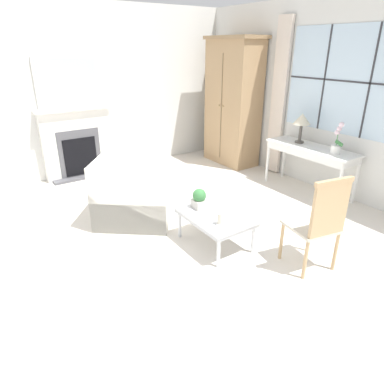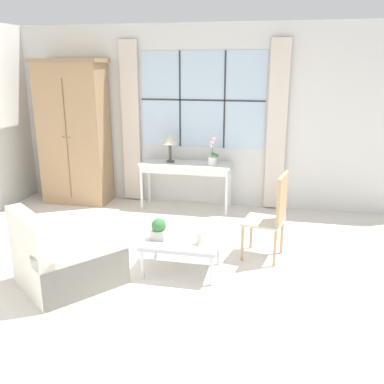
{
  "view_description": "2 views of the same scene",
  "coord_description": "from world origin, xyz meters",
  "px_view_note": "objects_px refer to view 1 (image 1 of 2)",
  "views": [
    {
      "loc": [
        2.92,
        -1.6,
        2.13
      ],
      "look_at": [
        -0.01,
        0.39,
        0.61
      ],
      "focal_mm": 32.0,
      "sensor_mm": 36.0,
      "label": 1
    },
    {
      "loc": [
        1.23,
        -3.63,
        2.2
      ],
      "look_at": [
        0.38,
        0.43,
        0.96
      ],
      "focal_mm": 40.0,
      "sensor_mm": 36.0,
      "label": 2
    }
  ],
  "objects_px": {
    "fireplace": "(77,138)",
    "armchair_upholstered": "(132,201)",
    "console_table": "(311,152)",
    "potted_orchid": "(337,142)",
    "potted_plant_small": "(199,198)",
    "pillar_candle": "(220,219)",
    "side_chair_wooden": "(320,220)",
    "armoire": "(233,103)",
    "coffee_table": "(215,218)",
    "table_lamp": "(302,120)"
  },
  "relations": [
    {
      "from": "fireplace",
      "to": "armchair_upholstered",
      "type": "distance_m",
      "value": 2.08
    },
    {
      "from": "console_table",
      "to": "potted_orchid",
      "type": "height_order",
      "value": "potted_orchid"
    },
    {
      "from": "potted_plant_small",
      "to": "pillar_candle",
      "type": "relative_size",
      "value": 1.64
    },
    {
      "from": "pillar_candle",
      "to": "potted_orchid",
      "type": "bearing_deg",
      "value": 95.9
    },
    {
      "from": "fireplace",
      "to": "side_chair_wooden",
      "type": "xyz_separation_m",
      "value": [
        4.09,
        1.09,
        -0.11
      ]
    },
    {
      "from": "armoire",
      "to": "fireplace",
      "type": "bearing_deg",
      "value": -108.06
    },
    {
      "from": "fireplace",
      "to": "coffee_table",
      "type": "distance_m",
      "value": 3.21
    },
    {
      "from": "table_lamp",
      "to": "potted_orchid",
      "type": "height_order",
      "value": "table_lamp"
    },
    {
      "from": "table_lamp",
      "to": "armchair_upholstered",
      "type": "bearing_deg",
      "value": -98.71
    },
    {
      "from": "armchair_upholstered",
      "to": "table_lamp",
      "type": "bearing_deg",
      "value": 81.29
    },
    {
      "from": "console_table",
      "to": "table_lamp",
      "type": "relative_size",
      "value": 3.12
    },
    {
      "from": "table_lamp",
      "to": "fireplace",
      "type": "bearing_deg",
      "value": -131.86
    },
    {
      "from": "armoire",
      "to": "pillar_candle",
      "type": "height_order",
      "value": "armoire"
    },
    {
      "from": "fireplace",
      "to": "pillar_candle",
      "type": "bearing_deg",
      "value": 7.57
    },
    {
      "from": "armoire",
      "to": "potted_plant_small",
      "type": "distance_m",
      "value": 3.06
    },
    {
      "from": "fireplace",
      "to": "potted_plant_small",
      "type": "xyz_separation_m",
      "value": [
        2.91,
        0.5,
        -0.17
      ]
    },
    {
      "from": "side_chair_wooden",
      "to": "coffee_table",
      "type": "height_order",
      "value": "side_chair_wooden"
    },
    {
      "from": "armoire",
      "to": "side_chair_wooden",
      "type": "xyz_separation_m",
      "value": [
        3.21,
        -1.6,
        -0.58
      ]
    },
    {
      "from": "armoire",
      "to": "pillar_candle",
      "type": "bearing_deg",
      "value": -42.19
    },
    {
      "from": "potted_plant_small",
      "to": "table_lamp",
      "type": "bearing_deg",
      "value": 101.51
    },
    {
      "from": "console_table",
      "to": "pillar_candle",
      "type": "distance_m",
      "value": 2.37
    },
    {
      "from": "table_lamp",
      "to": "armoire",
      "type": "bearing_deg",
      "value": -178.52
    },
    {
      "from": "armoire",
      "to": "table_lamp",
      "type": "bearing_deg",
      "value": 1.48
    },
    {
      "from": "fireplace",
      "to": "pillar_candle",
      "type": "distance_m",
      "value": 3.4
    },
    {
      "from": "fireplace",
      "to": "armchair_upholstered",
      "type": "bearing_deg",
      "value": 1.38
    },
    {
      "from": "table_lamp",
      "to": "pillar_candle",
      "type": "relative_size",
      "value": 3.18
    },
    {
      "from": "table_lamp",
      "to": "potted_orchid",
      "type": "relative_size",
      "value": 1.01
    },
    {
      "from": "fireplace",
      "to": "side_chair_wooden",
      "type": "bearing_deg",
      "value": 14.97
    },
    {
      "from": "potted_orchid",
      "to": "armchair_upholstered",
      "type": "height_order",
      "value": "potted_orchid"
    },
    {
      "from": "armchair_upholstered",
      "to": "potted_plant_small",
      "type": "height_order",
      "value": "armchair_upholstered"
    },
    {
      "from": "coffee_table",
      "to": "potted_plant_small",
      "type": "bearing_deg",
      "value": -166.84
    },
    {
      "from": "potted_orchid",
      "to": "potted_plant_small",
      "type": "bearing_deg",
      "value": -95.87
    },
    {
      "from": "armchair_upholstered",
      "to": "coffee_table",
      "type": "height_order",
      "value": "armchair_upholstered"
    },
    {
      "from": "table_lamp",
      "to": "side_chair_wooden",
      "type": "distance_m",
      "value": 2.38
    },
    {
      "from": "side_chair_wooden",
      "to": "potted_plant_small",
      "type": "height_order",
      "value": "side_chair_wooden"
    },
    {
      "from": "fireplace",
      "to": "armchair_upholstered",
      "type": "height_order",
      "value": "fireplace"
    },
    {
      "from": "armchair_upholstered",
      "to": "side_chair_wooden",
      "type": "bearing_deg",
      "value": 27.0
    },
    {
      "from": "table_lamp",
      "to": "armchair_upholstered",
      "type": "height_order",
      "value": "table_lamp"
    },
    {
      "from": "armchair_upholstered",
      "to": "coffee_table",
      "type": "xyz_separation_m",
      "value": [
        1.1,
        0.51,
        0.08
      ]
    },
    {
      "from": "coffee_table",
      "to": "fireplace",
      "type": "bearing_deg",
      "value": -169.98
    },
    {
      "from": "fireplace",
      "to": "side_chair_wooden",
      "type": "distance_m",
      "value": 4.24
    },
    {
      "from": "table_lamp",
      "to": "coffee_table",
      "type": "height_order",
      "value": "table_lamp"
    },
    {
      "from": "table_lamp",
      "to": "pillar_candle",
      "type": "xyz_separation_m",
      "value": [
        0.91,
        -2.29,
        -0.62
      ]
    },
    {
      "from": "coffee_table",
      "to": "armchair_upholstered",
      "type": "bearing_deg",
      "value": -155.33
    },
    {
      "from": "coffee_table",
      "to": "pillar_candle",
      "type": "relative_size",
      "value": 5.89
    },
    {
      "from": "pillar_candle",
      "to": "coffee_table",
      "type": "bearing_deg",
      "value": 153.53
    },
    {
      "from": "armoire",
      "to": "potted_orchid",
      "type": "bearing_deg",
      "value": -0.57
    },
    {
      "from": "coffee_table",
      "to": "pillar_candle",
      "type": "distance_m",
      "value": 0.27
    },
    {
      "from": "side_chair_wooden",
      "to": "armchair_upholstered",
      "type": "bearing_deg",
      "value": -153.0
    },
    {
      "from": "potted_orchid",
      "to": "side_chair_wooden",
      "type": "xyz_separation_m",
      "value": [
        0.96,
        -1.58,
        -0.32
      ]
    }
  ]
}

